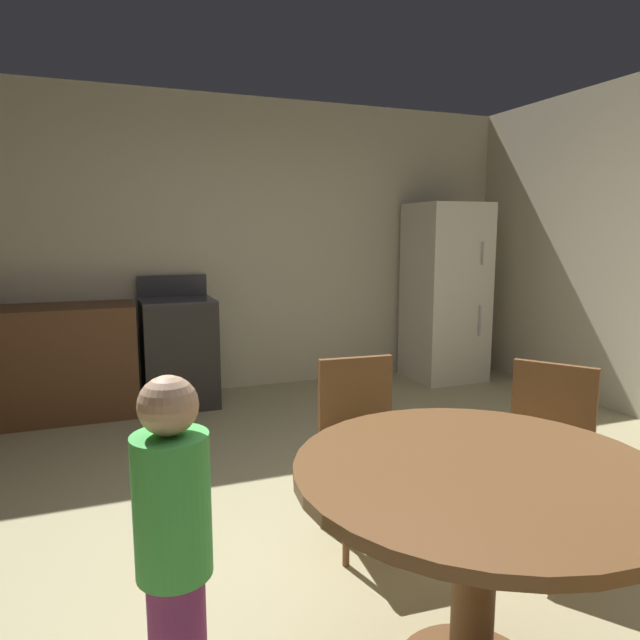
{
  "coord_description": "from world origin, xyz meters",
  "views": [
    {
      "loc": [
        -1.09,
        -2.14,
        1.48
      ],
      "look_at": [
        0.19,
        1.19,
        0.93
      ],
      "focal_mm": 31.95,
      "sensor_mm": 36.0,
      "label": 1
    }
  ],
  "objects": [
    {
      "name": "chair_north",
      "position": [
        0.05,
        0.24,
        0.5
      ],
      "size": [
        0.43,
        0.43,
        0.87
      ],
      "rotation": [
        0.0,
        0.0,
        4.64
      ],
      "color": "brown",
      "rests_on": "ground"
    },
    {
      "name": "kitchen_counter",
      "position": [
        -1.79,
        2.77,
        0.45
      ],
      "size": [
        1.88,
        0.6,
        0.9
      ],
      "primitive_type": "cube",
      "color": "brown",
      "rests_on": "ground"
    },
    {
      "name": "ground_plane",
      "position": [
        0.0,
        0.0,
        0.0
      ],
      "size": [
        14.0,
        14.0,
        0.0
      ],
      "primitive_type": "plane",
      "color": "tan"
    },
    {
      "name": "refrigerator",
      "position": [
        2.14,
        2.72,
        0.88
      ],
      "size": [
        0.68,
        0.68,
        1.76
      ],
      "color": "silver",
      "rests_on": "ground"
    },
    {
      "name": "wall_back",
      "position": [
        0.0,
        3.17,
        1.35
      ],
      "size": [
        6.05,
        0.12,
        2.7
      ],
      "primitive_type": "cube",
      "color": "beige",
      "rests_on": "ground"
    },
    {
      "name": "dining_table",
      "position": [
        -0.02,
        -0.74,
        0.6
      ],
      "size": [
        1.17,
        1.17,
        0.76
      ],
      "color": "brown",
      "rests_on": "ground"
    },
    {
      "name": "oven_range",
      "position": [
        -0.5,
        2.77,
        0.47
      ],
      "size": [
        0.6,
        0.6,
        1.1
      ],
      "color": "#2D2B28",
      "rests_on": "ground"
    },
    {
      "name": "person_child",
      "position": [
        -0.93,
        -0.57,
        0.58
      ],
      "size": [
        0.26,
        0.26,
        1.09
      ],
      "rotation": [
        0.0,
        0.0,
        6.09
      ],
      "color": "#8C337A",
      "rests_on": "ground"
    },
    {
      "name": "chair_northeast",
      "position": [
        0.79,
        -0.17,
        0.5
      ],
      "size": [
        0.56,
        0.56,
        0.87
      ],
      "rotation": [
        0.0,
        0.0,
        3.76
      ],
      "color": "brown",
      "rests_on": "ground"
    }
  ]
}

